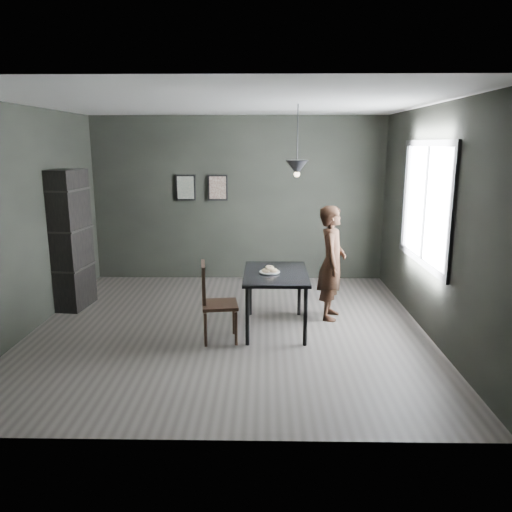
{
  "coord_description": "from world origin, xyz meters",
  "views": [
    {
      "loc": [
        0.46,
        -6.08,
        2.33
      ],
      "look_at": [
        0.35,
        0.05,
        0.95
      ],
      "focal_mm": 35.0,
      "sensor_mm": 36.0,
      "label": 1
    }
  ],
  "objects_px": {
    "white_plate": "(270,273)",
    "wood_chair": "(212,297)",
    "woman": "(332,263)",
    "pendant_lamp": "(297,167)",
    "cafe_table": "(276,278)",
    "shelf_unit": "(70,240)"
  },
  "relations": [
    {
      "from": "shelf_unit",
      "to": "cafe_table",
      "type": "bearing_deg",
      "value": -10.29
    },
    {
      "from": "shelf_unit",
      "to": "wood_chair",
      "type": "bearing_deg",
      "value": -24.23
    },
    {
      "from": "shelf_unit",
      "to": "woman",
      "type": "bearing_deg",
      "value": -0.29
    },
    {
      "from": "woman",
      "to": "pendant_lamp",
      "type": "relative_size",
      "value": 1.78
    },
    {
      "from": "wood_chair",
      "to": "shelf_unit",
      "type": "relative_size",
      "value": 0.49
    },
    {
      "from": "cafe_table",
      "to": "shelf_unit",
      "type": "distance_m",
      "value": 3.06
    },
    {
      "from": "shelf_unit",
      "to": "pendant_lamp",
      "type": "distance_m",
      "value": 3.43
    },
    {
      "from": "cafe_table",
      "to": "wood_chair",
      "type": "bearing_deg",
      "value": -152.02
    },
    {
      "from": "cafe_table",
      "to": "wood_chair",
      "type": "height_order",
      "value": "wood_chair"
    },
    {
      "from": "white_plate",
      "to": "wood_chair",
      "type": "relative_size",
      "value": 0.24
    },
    {
      "from": "woman",
      "to": "wood_chair",
      "type": "xyz_separation_m",
      "value": [
        -1.52,
        -0.85,
        -0.22
      ]
    },
    {
      "from": "cafe_table",
      "to": "woman",
      "type": "distance_m",
      "value": 0.89
    },
    {
      "from": "white_plate",
      "to": "shelf_unit",
      "type": "relative_size",
      "value": 0.12
    },
    {
      "from": "white_plate",
      "to": "pendant_lamp",
      "type": "height_order",
      "value": "pendant_lamp"
    },
    {
      "from": "white_plate",
      "to": "shelf_unit",
      "type": "distance_m",
      "value": 2.99
    },
    {
      "from": "cafe_table",
      "to": "pendant_lamp",
      "type": "relative_size",
      "value": 1.39
    },
    {
      "from": "white_plate",
      "to": "pendant_lamp",
      "type": "relative_size",
      "value": 0.27
    },
    {
      "from": "white_plate",
      "to": "woman",
      "type": "height_order",
      "value": "woman"
    },
    {
      "from": "wood_chair",
      "to": "white_plate",
      "type": "bearing_deg",
      "value": 20.88
    },
    {
      "from": "woman",
      "to": "wood_chair",
      "type": "distance_m",
      "value": 1.76
    },
    {
      "from": "white_plate",
      "to": "wood_chair",
      "type": "xyz_separation_m",
      "value": [
        -0.68,
        -0.37,
        -0.21
      ]
    },
    {
      "from": "white_plate",
      "to": "shelf_unit",
      "type": "bearing_deg",
      "value": 162.68
    }
  ]
}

